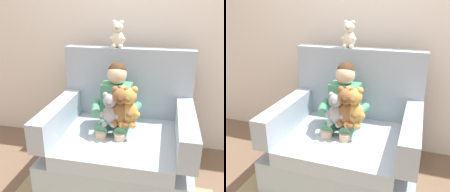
% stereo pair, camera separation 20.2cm
% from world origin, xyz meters
% --- Properties ---
extents(ground_plane, '(8.00, 8.00, 0.00)m').
position_xyz_m(ground_plane, '(0.00, 0.00, 0.00)').
color(ground_plane, brown).
extents(back_wall, '(6.00, 0.10, 2.60)m').
position_xyz_m(back_wall, '(0.00, 0.71, 1.30)').
color(back_wall, silver).
rests_on(back_wall, ground).
extents(armchair, '(1.20, 0.95, 1.10)m').
position_xyz_m(armchair, '(0.00, 0.06, 0.34)').
color(armchair, '#9EADBC').
rests_on(armchair, ground).
extents(seated_child, '(0.45, 0.39, 0.82)m').
position_xyz_m(seated_child, '(-0.06, 0.08, 0.65)').
color(seated_child, '#4C9370').
rests_on(seated_child, armchair).
extents(plush_brown, '(0.20, 0.16, 0.33)m').
position_xyz_m(plush_brown, '(0.02, -0.07, 0.70)').
color(plush_brown, brown).
rests_on(plush_brown, armchair).
extents(plush_grey, '(0.17, 0.14, 0.28)m').
position_xyz_m(plush_grey, '(-0.07, -0.08, 0.68)').
color(plush_grey, '#9E9EA3').
rests_on(plush_grey, armchair).
extents(plush_honey, '(0.20, 0.16, 0.34)m').
position_xyz_m(plush_honey, '(0.08, -0.05, 0.71)').
color(plush_honey, gold).
rests_on(plush_honey, armchair).
extents(plush_cream_on_backrest, '(0.15, 0.12, 0.25)m').
position_xyz_m(plush_cream_on_backrest, '(-0.10, 0.40, 1.22)').
color(plush_cream_on_backrest, silver).
rests_on(plush_cream_on_backrest, armchair).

